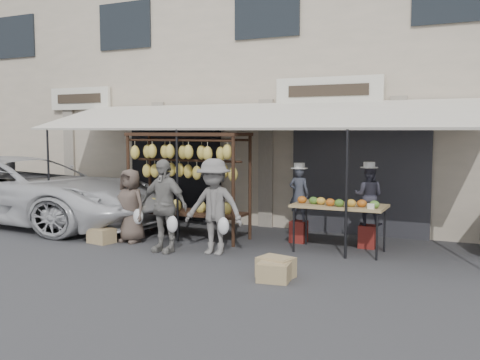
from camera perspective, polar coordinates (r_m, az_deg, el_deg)
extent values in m
plane|color=#2D2D30|center=(9.71, -5.19, -8.29)|extent=(90.00, 90.00, 0.00)
cube|color=beige|center=(15.44, 7.18, 9.81)|extent=(24.00, 6.00, 7.00)
cube|color=#232328|center=(11.92, 12.58, 0.23)|extent=(3.00, 0.10, 2.50)
cube|color=black|center=(13.73, -6.93, 0.98)|extent=(2.60, 0.10, 2.50)
cube|color=silver|center=(12.02, 9.40, 9.39)|extent=(2.40, 0.10, 0.60)
cube|color=silver|center=(15.48, -16.67, 8.32)|extent=(2.00, 0.10, 0.60)
cube|color=beige|center=(11.48, 0.56, 6.91)|extent=(10.00, 2.34, 0.63)
cylinder|color=black|center=(13.18, -19.73, 0.08)|extent=(0.05, 0.05, 2.30)
cylinder|color=black|center=(11.00, -6.70, -0.62)|extent=(0.05, 0.05, 2.30)
cylinder|color=black|center=(9.62, 11.28, -1.53)|extent=(0.05, 0.05, 2.30)
cylinder|color=black|center=(11.70, -11.81, -0.58)|extent=(0.07, 0.07, 2.20)
cylinder|color=black|center=(10.40, -0.74, -1.20)|extent=(0.07, 0.07, 2.20)
cylinder|color=black|center=(12.35, -9.58, -0.24)|extent=(0.07, 0.07, 2.20)
cylinder|color=black|center=(11.12, 1.07, -0.78)|extent=(0.07, 0.07, 2.20)
cube|color=black|center=(11.28, -5.59, 4.88)|extent=(2.60, 0.90, 0.07)
cylinder|color=black|center=(10.98, -6.52, 4.24)|extent=(2.50, 0.05, 0.05)
cylinder|color=black|center=(11.58, -4.69, 4.31)|extent=(2.50, 0.05, 0.05)
cylinder|color=black|center=(11.29, -5.56, 2.09)|extent=(2.50, 0.05, 0.05)
cube|color=black|center=(11.41, -5.51, -3.43)|extent=(2.50, 0.80, 0.05)
ellipsoid|color=#DEBC59|center=(11.60, -11.14, 2.90)|extent=(0.20, 0.18, 0.30)
ellipsoid|color=#DEBC59|center=(11.60, -9.82, 3.03)|extent=(0.20, 0.18, 0.30)
ellipsoid|color=#DEBC59|center=(11.35, -9.35, 3.06)|extent=(0.20, 0.18, 0.30)
ellipsoid|color=#DEBC59|center=(11.35, -8.00, 3.05)|extent=(0.20, 0.18, 0.30)
ellipsoid|color=#DEBC59|center=(11.10, -7.47, 3.04)|extent=(0.20, 0.18, 0.30)
ellipsoid|color=#DEBC59|center=(11.11, -6.10, 2.99)|extent=(0.20, 0.18, 0.30)
ellipsoid|color=#DEBC59|center=(10.87, -5.52, 3.00)|extent=(0.20, 0.18, 0.30)
ellipsoid|color=#DEBC59|center=(10.89, -4.12, 2.96)|extent=(0.20, 0.18, 0.30)
ellipsoid|color=#DEBC59|center=(10.66, -3.48, 2.81)|extent=(0.20, 0.18, 0.30)
ellipsoid|color=#DEBC59|center=(10.68, -2.06, 2.82)|extent=(0.20, 0.18, 0.30)
ellipsoid|color=#DEBC59|center=(10.45, -1.36, 3.00)|extent=(0.20, 0.18, 0.30)
ellipsoid|color=#DEBC59|center=(11.88, -9.91, 0.98)|extent=(0.20, 0.18, 0.30)
ellipsoid|color=#DEBC59|center=(11.76, -9.07, 0.98)|extent=(0.20, 0.18, 0.30)
ellipsoid|color=#DEBC59|center=(11.64, -8.22, 1.04)|extent=(0.20, 0.18, 0.30)
ellipsoid|color=#DEBC59|center=(11.53, -7.35, 1.11)|extent=(0.20, 0.18, 0.30)
ellipsoid|color=#DEBC59|center=(11.42, -6.46, 1.07)|extent=(0.20, 0.18, 0.30)
ellipsoid|color=#DEBC59|center=(11.31, -5.55, 0.92)|extent=(0.20, 0.18, 0.30)
ellipsoid|color=#DEBC59|center=(11.21, -4.63, 0.76)|extent=(0.20, 0.18, 0.30)
ellipsoid|color=#DEBC59|center=(11.10, -3.69, 0.97)|extent=(0.20, 0.18, 0.30)
ellipsoid|color=#DEBC59|center=(11.00, -2.73, 0.84)|extent=(0.20, 0.18, 0.30)
ellipsoid|color=#DEBC59|center=(10.90, -1.76, 0.94)|extent=(0.20, 0.18, 0.30)
ellipsoid|color=#DEBC59|center=(10.81, -0.76, 0.61)|extent=(0.20, 0.18, 0.30)
cube|color=tan|center=(10.16, 10.58, -2.72)|extent=(1.70, 0.90, 0.05)
cylinder|color=black|center=(10.11, 5.75, -5.29)|extent=(0.04, 0.04, 0.85)
cylinder|color=black|center=(9.71, 14.39, -5.86)|extent=(0.04, 0.04, 0.85)
cylinder|color=black|center=(10.80, 7.07, -4.62)|extent=(0.04, 0.04, 0.85)
cylinder|color=black|center=(10.43, 15.16, -5.12)|extent=(0.04, 0.04, 0.85)
ellipsoid|color=#B25919|center=(10.21, 6.64, -2.09)|extent=(0.18, 0.14, 0.14)
ellipsoid|color=#477226|center=(10.12, 7.85, -2.18)|extent=(0.18, 0.14, 0.14)
ellipsoid|color=gold|center=(10.08, 8.63, -2.22)|extent=(0.18, 0.14, 0.14)
ellipsoid|color=#B25919|center=(9.91, 9.62, -2.36)|extent=(0.18, 0.14, 0.14)
ellipsoid|color=#477226|center=(9.85, 10.54, -2.42)|extent=(0.18, 0.14, 0.14)
ellipsoid|color=gold|center=(9.88, 11.77, -2.42)|extent=(0.18, 0.14, 0.14)
ellipsoid|color=#B25919|center=(9.87, 12.87, -2.45)|extent=(0.18, 0.14, 0.14)
ellipsoid|color=#598C33|center=(9.78, 14.15, -2.54)|extent=(0.18, 0.14, 0.14)
imported|color=#363A46|center=(10.90, 6.32, -1.49)|extent=(0.43, 0.30, 1.11)
imported|color=#2E2D3A|center=(10.62, 13.55, -1.64)|extent=(0.58, 0.46, 1.15)
imported|color=brown|center=(11.12, -11.59, -2.71)|extent=(0.80, 0.59, 1.50)
imported|color=gray|center=(10.11, -8.16, -2.73)|extent=(1.05, 0.49, 1.75)
imported|color=slate|center=(9.83, -2.80, -2.86)|extent=(1.17, 0.70, 1.77)
cube|color=maroon|center=(11.02, 6.27, -5.50)|extent=(0.33, 0.33, 0.44)
cube|color=maroon|center=(10.74, 13.46, -5.88)|extent=(0.39, 0.39, 0.45)
cube|color=tan|center=(8.43, 3.85, -9.28)|extent=(0.60, 0.50, 0.31)
cube|color=tan|center=(8.21, 3.63, -9.80)|extent=(0.52, 0.42, 0.28)
cube|color=tan|center=(11.26, -14.55, -5.77)|extent=(0.55, 0.45, 0.30)
imported|color=silver|center=(14.46, -22.36, 0.69)|extent=(5.99, 3.06, 2.43)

